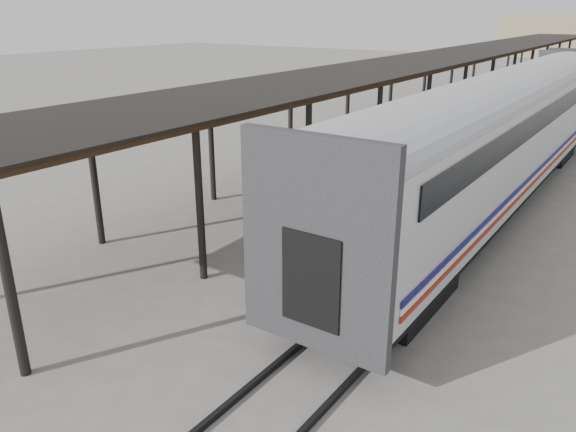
% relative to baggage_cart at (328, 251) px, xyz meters
% --- Properties ---
extents(ground, '(160.00, 160.00, 0.00)m').
position_rel_baggage_cart_xyz_m(ground, '(-1.20, -0.02, -0.65)').
color(ground, slate).
rests_on(ground, ground).
extents(canopy, '(4.90, 64.30, 4.15)m').
position_rel_baggage_cart_xyz_m(canopy, '(-4.60, 23.98, 3.36)').
color(canopy, '#422B19').
rests_on(canopy, ground).
extents(building_left, '(12.00, 8.00, 6.00)m').
position_rel_baggage_cart_xyz_m(building_left, '(-11.20, 81.98, 2.35)').
color(building_left, tan).
rests_on(building_left, ground).
extents(baggage_cart, '(1.34, 2.44, 0.86)m').
position_rel_baggage_cart_xyz_m(baggage_cart, '(0.00, 0.00, 0.00)').
color(baggage_cart, brown).
rests_on(baggage_cart, ground).
extents(suitcase_stack, '(1.28, 1.08, 0.59)m').
position_rel_baggage_cart_xyz_m(suitcase_stack, '(-0.11, 0.34, 0.43)').
color(suitcase_stack, '#353537').
rests_on(suitcase_stack, baggage_cart).
extents(luggage_tug, '(1.09, 1.56, 1.27)m').
position_rel_baggage_cart_xyz_m(luggage_tug, '(-3.60, 13.92, -0.07)').
color(luggage_tug, maroon).
rests_on(luggage_tug, ground).
extents(porter, '(0.45, 0.66, 1.72)m').
position_rel_baggage_cart_xyz_m(porter, '(0.00, -0.65, 1.07)').
color(porter, navy).
rests_on(porter, baggage_cart).
extents(pedestrian, '(1.16, 0.57, 1.92)m').
position_rel_baggage_cart_xyz_m(pedestrian, '(-4.60, 18.26, 0.31)').
color(pedestrian, black).
rests_on(pedestrian, ground).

